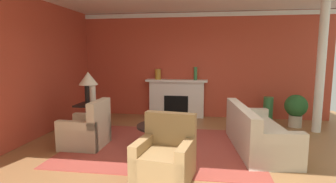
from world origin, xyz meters
TOP-DOWN VIEW (x-y plane):
  - ground_plane at (0.00, 0.00)m, footprint 8.85×8.85m
  - wall_fireplace at (0.00, 3.01)m, footprint 7.41×0.12m
  - wall_window at (-3.46, 0.30)m, footprint 0.12×6.50m
  - crown_moulding at (0.00, 2.93)m, footprint 7.41×0.08m
  - area_rug at (-0.57, 0.12)m, footprint 3.73×2.74m
  - fireplace at (-0.60, 2.80)m, footprint 1.80×0.35m
  - sofa at (1.27, 0.26)m, footprint 1.12×2.19m
  - armchair_near_window at (-2.07, -0.08)m, footprint 0.81×0.81m
  - armchair_facing_fireplace at (-0.29, -1.24)m, footprint 0.91×0.91m
  - coffee_table at (-0.57, 0.12)m, footprint 1.00×1.00m
  - side_table at (-2.41, 0.82)m, footprint 0.56×0.56m
  - table_lamp at (-2.41, 0.82)m, footprint 0.44×0.44m
  - vase_tall_corner at (1.95, 2.50)m, footprint 0.26×0.26m
  - vase_mantel_left at (-1.15, 2.75)m, footprint 0.17×0.17m
  - vase_on_side_table at (-2.26, 0.70)m, footprint 0.14×0.14m
  - vase_mantel_right at (-0.05, 2.75)m, footprint 0.10×0.10m
  - book_red_cover at (-0.41, 0.24)m, footprint 0.24×0.16m
  - book_art_folio at (-0.57, 0.12)m, footprint 0.24×0.18m
  - book_small_novel at (-0.63, 0.20)m, footprint 0.28×0.23m
  - potted_plant at (2.55, 2.14)m, footprint 0.56×0.56m
  - column_white at (2.91, 1.74)m, footprint 0.20×0.20m

SIDE VIEW (x-z plane):
  - ground_plane at x=0.00m, z-range 0.00..0.00m
  - area_rug at x=-0.57m, z-range 0.00..0.01m
  - sofa at x=1.27m, z-range -0.13..0.72m
  - armchair_near_window at x=-2.07m, z-range -0.17..0.78m
  - armchair_facing_fireplace at x=-0.29m, z-range -0.17..0.78m
  - coffee_table at x=-0.57m, z-range 0.11..0.56m
  - vase_tall_corner at x=1.95m, z-range 0.00..0.70m
  - side_table at x=-2.41m, z-range 0.05..0.75m
  - book_red_cover at x=-0.41m, z-range 0.45..0.49m
  - potted_plant at x=2.55m, z-range 0.08..0.91m
  - book_art_folio at x=-0.57m, z-range 0.49..0.53m
  - fireplace at x=-0.60m, z-range -0.03..1.09m
  - book_small_novel at x=-0.63m, z-range 0.53..0.57m
  - vase_on_side_table at x=-2.26m, z-range 0.70..1.14m
  - table_lamp at x=-2.41m, z-range 0.85..1.60m
  - vase_mantel_left at x=-1.15m, z-range 1.12..1.42m
  - vase_mantel_right at x=-0.05m, z-range 1.12..1.49m
  - wall_fireplace at x=0.00m, z-range 0.00..3.05m
  - wall_window at x=-3.46m, z-range 0.00..3.05m
  - column_white at x=2.91m, z-range 0.00..3.05m
  - crown_moulding at x=0.00m, z-range 2.91..3.03m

